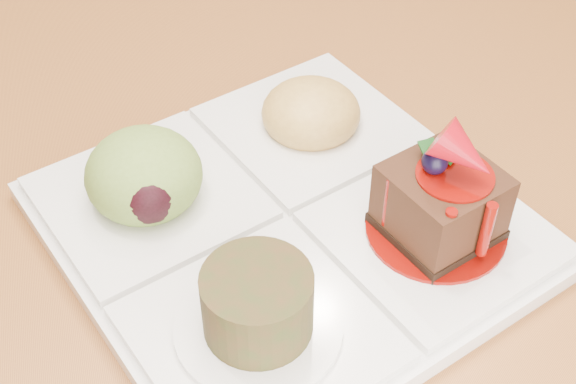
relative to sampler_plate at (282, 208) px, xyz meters
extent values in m
plane|color=#5D2F1A|center=(0.05, 0.75, -0.77)|extent=(6.00, 6.00, 0.00)
cylinder|color=black|center=(0.79, 0.84, -0.58)|extent=(0.03, 0.03, 0.37)
cube|color=silver|center=(0.00, 0.00, -0.01)|extent=(0.32, 0.32, 0.01)
cube|color=silver|center=(0.08, -0.04, -0.01)|extent=(0.15, 0.15, 0.01)
cube|color=silver|center=(-0.04, -0.08, -0.01)|extent=(0.15, 0.15, 0.01)
cube|color=silver|center=(-0.08, 0.04, -0.01)|extent=(0.15, 0.15, 0.01)
cube|color=silver|center=(0.04, 0.08, -0.01)|extent=(0.15, 0.15, 0.01)
cylinder|color=#6E0804|center=(0.08, -0.04, 0.00)|extent=(0.08, 0.08, 0.00)
cube|color=black|center=(0.08, -0.04, 0.00)|extent=(0.07, 0.07, 0.01)
cube|color=#3A210F|center=(0.08, -0.04, 0.02)|extent=(0.07, 0.07, 0.04)
cylinder|color=#6E0804|center=(0.08, -0.04, 0.04)|extent=(0.04, 0.04, 0.00)
sphere|color=black|center=(0.08, -0.04, 0.05)|extent=(0.01, 0.01, 0.01)
cone|color=#AC0B16|center=(0.09, -0.05, 0.06)|extent=(0.05, 0.05, 0.04)
cube|color=#0F3F10|center=(0.08, -0.03, 0.05)|extent=(0.02, 0.02, 0.01)
cube|color=#0F3F10|center=(0.08, -0.03, 0.05)|extent=(0.01, 0.02, 0.01)
cylinder|color=#6E0804|center=(0.07, -0.07, 0.02)|extent=(0.01, 0.01, 0.04)
cylinder|color=#6E0804|center=(0.10, -0.07, 0.02)|extent=(0.01, 0.01, 0.04)
cylinder|color=#6E0804|center=(0.05, -0.04, 0.02)|extent=(0.01, 0.01, 0.04)
cylinder|color=silver|center=(-0.04, -0.08, 0.00)|extent=(0.09, 0.09, 0.00)
cylinder|color=#432513|center=(-0.04, -0.08, 0.02)|extent=(0.06, 0.06, 0.04)
cylinder|color=#3F200D|center=(-0.04, -0.08, 0.03)|extent=(0.05, 0.05, 0.00)
ellipsoid|color=olive|center=(-0.08, 0.04, 0.01)|extent=(0.07, 0.07, 0.05)
ellipsoid|color=black|center=(-0.08, 0.01, 0.02)|extent=(0.04, 0.03, 0.03)
ellipsoid|color=gold|center=(0.04, 0.08, 0.01)|extent=(0.07, 0.07, 0.04)
cube|color=#D95E0F|center=(0.05, 0.08, 0.01)|extent=(0.02, 0.02, 0.02)
cube|color=#406D17|center=(0.05, 0.09, 0.01)|extent=(0.02, 0.02, 0.01)
cube|color=#D95E0F|center=(0.03, 0.09, 0.01)|extent=(0.02, 0.02, 0.02)
cube|color=#406D17|center=(0.03, 0.08, 0.01)|extent=(0.02, 0.02, 0.02)
cube|color=#D95E0F|center=(0.03, 0.06, 0.01)|extent=(0.02, 0.02, 0.01)
cube|color=#406D17|center=(0.04, 0.06, 0.01)|extent=(0.02, 0.02, 0.02)
cube|color=#D95E0F|center=(0.05, 0.07, 0.01)|extent=(0.02, 0.02, 0.02)
camera|label=1|loc=(-0.09, -0.33, 0.34)|focal=50.00mm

